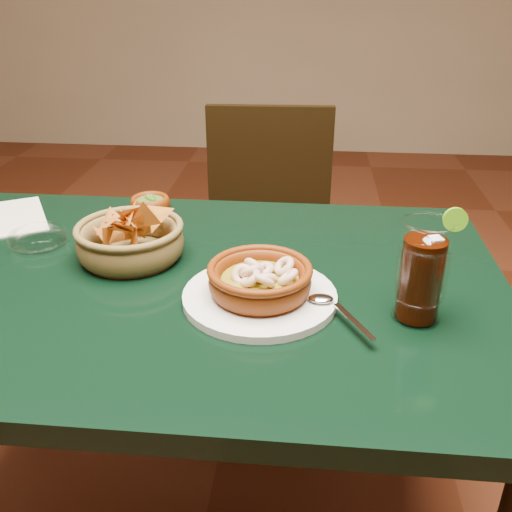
# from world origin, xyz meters

# --- Properties ---
(dining_table) EXTENTS (1.20, 0.80, 0.75)m
(dining_table) POSITION_xyz_m (0.00, 0.00, 0.65)
(dining_table) COLOR black
(dining_table) RESTS_ON ground
(dining_chair) EXTENTS (0.43, 0.43, 0.90)m
(dining_chair) POSITION_xyz_m (0.11, 0.71, 0.49)
(dining_chair) COLOR black
(dining_chair) RESTS_ON ground
(shrimp_plate) EXTENTS (0.32, 0.27, 0.08)m
(shrimp_plate) POSITION_xyz_m (0.15, -0.07, 0.78)
(shrimp_plate) COLOR silver
(shrimp_plate) RESTS_ON dining_table
(chip_basket) EXTENTS (0.24, 0.24, 0.15)m
(chip_basket) POSITION_xyz_m (-0.12, 0.07, 0.79)
(chip_basket) COLOR brown
(chip_basket) RESTS_ON dining_table
(guacamole_ramekin) EXTENTS (0.11, 0.11, 0.04)m
(guacamole_ramekin) POSITION_xyz_m (-0.15, 0.32, 0.77)
(guacamole_ramekin) COLOR #521E04
(guacamole_ramekin) RESTS_ON dining_table
(cola_drink) EXTENTS (0.17, 0.17, 0.20)m
(cola_drink) POSITION_xyz_m (0.41, -0.10, 0.83)
(cola_drink) COLOR white
(cola_drink) RESTS_ON dining_table
(glass_ashtray) EXTENTS (0.13, 0.13, 0.03)m
(glass_ashtray) POSITION_xyz_m (-0.33, 0.11, 0.76)
(glass_ashtray) COLOR white
(glass_ashtray) RESTS_ON dining_table
(paper_menu) EXTENTS (0.26, 0.28, 0.00)m
(paper_menu) POSITION_xyz_m (-0.47, 0.23, 0.75)
(paper_menu) COLOR beige
(paper_menu) RESTS_ON dining_table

